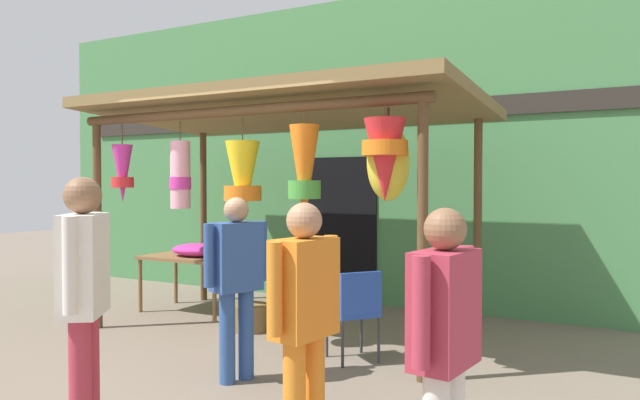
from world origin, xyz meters
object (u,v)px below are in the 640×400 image
object	(u,v)px
flower_heap_on_table	(198,250)
vendor_in_orange	(304,313)
wicker_basket_by_table	(250,317)
customer_foreground	(445,338)
passerby_at_right	(84,289)
shopper_by_bananas	(236,274)
folding_chair	(356,308)
display_table	(194,262)

from	to	relation	value
flower_heap_on_table	vendor_in_orange	bearing A→B (deg)	-41.89
wicker_basket_by_table	customer_foreground	distance (m)	4.05
flower_heap_on_table	passerby_at_right	size ratio (longest dim) A/B	0.43
passerby_at_right	vendor_in_orange	bearing A→B (deg)	19.38
flower_heap_on_table	shopper_by_bananas	distance (m)	2.75
wicker_basket_by_table	folding_chair	bearing A→B (deg)	-18.24
vendor_in_orange	shopper_by_bananas	world-z (taller)	vendor_in_orange
folding_chair	shopper_by_bananas	distance (m)	1.20
passerby_at_right	shopper_by_bananas	bearing A→B (deg)	87.69
wicker_basket_by_table	shopper_by_bananas	bearing A→B (deg)	-58.29
display_table	folding_chair	size ratio (longest dim) A/B	1.54
display_table	folding_chair	world-z (taller)	folding_chair
folding_chair	wicker_basket_by_table	xyz separation A→B (m)	(-1.54, 0.51, -0.36)
vendor_in_orange	display_table	bearing A→B (deg)	138.74
flower_heap_on_table	passerby_at_right	bearing A→B (deg)	-59.97
flower_heap_on_table	vendor_in_orange	size ratio (longest dim) A/B	0.47
shopper_by_bananas	passerby_at_right	xyz separation A→B (m)	(-0.06, -1.47, 0.10)
customer_foreground	shopper_by_bananas	bearing A→B (deg)	150.97
folding_chair	customer_foreground	world-z (taller)	customer_foreground
vendor_in_orange	shopper_by_bananas	bearing A→B (deg)	140.56
flower_heap_on_table	vendor_in_orange	world-z (taller)	vendor_in_orange
display_table	passerby_at_right	size ratio (longest dim) A/B	0.77
vendor_in_orange	shopper_by_bananas	distance (m)	1.60
flower_heap_on_table	shopper_by_bananas	world-z (taller)	shopper_by_bananas
folding_chair	passerby_at_right	size ratio (longest dim) A/B	0.50
shopper_by_bananas	folding_chair	bearing A→B (deg)	55.55
folding_chair	customer_foreground	size ratio (longest dim) A/B	0.55
display_table	passerby_at_right	xyz separation A→B (m)	(2.02, -3.36, 0.35)
flower_heap_on_table	folding_chair	distance (m)	2.82
vendor_in_orange	passerby_at_right	distance (m)	1.38
wicker_basket_by_table	shopper_by_bananas	world-z (taller)	shopper_by_bananas
folding_chair	wicker_basket_by_table	bearing A→B (deg)	161.76
folding_chair	passerby_at_right	bearing A→B (deg)	-106.28
customer_foreground	shopper_by_bananas	distance (m)	2.41
display_table	customer_foreground	xyz separation A→B (m)	(4.19, -3.06, 0.24)
display_table	shopper_by_bananas	size ratio (longest dim) A/B	0.85
folding_chair	vendor_in_orange	world-z (taller)	vendor_in_orange
customer_foreground	passerby_at_right	distance (m)	2.19
display_table	wicker_basket_by_table	xyz separation A→B (m)	(1.19, -0.45, -0.50)
folding_chair	customer_foreground	xyz separation A→B (m)	(1.46, -2.11, 0.38)
flower_heap_on_table	customer_foreground	xyz separation A→B (m)	(4.10, -3.05, 0.09)
passerby_at_right	customer_foreground	bearing A→B (deg)	7.98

